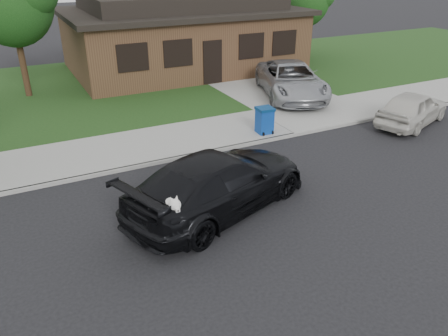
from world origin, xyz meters
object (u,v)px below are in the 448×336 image
minivan (291,80)px  recycling_bin (265,120)px  white_compact (413,108)px  sedan (219,182)px

minivan → recycling_bin: minivan is taller
minivan → white_compact: minivan is taller
sedan → recycling_bin: sedan is taller
minivan → white_compact: size_ratio=1.40×
minivan → white_compact: (2.28, -4.93, -0.23)m
sedan → recycling_bin: (3.77, 3.89, -0.18)m
white_compact → recycling_bin: (-5.77, 1.55, -0.06)m
minivan → recycling_bin: 4.86m
sedan → minivan: 10.27m
minivan → recycling_bin: size_ratio=5.66×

